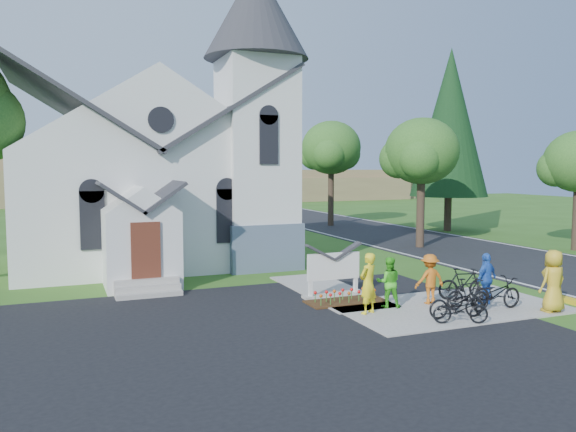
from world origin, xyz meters
name	(u,v)px	position (x,y,z in m)	size (l,w,h in m)	color
ground	(419,316)	(0.00, 0.00, 0.00)	(120.00, 120.00, 0.00)	#345F1B
parking_lot	(200,371)	(-7.00, -2.00, 0.01)	(20.00, 16.00, 0.02)	black
road	(411,239)	(10.00, 15.00, 0.01)	(8.00, 90.00, 0.02)	black
sidewalk	(449,307)	(1.50, 0.50, 0.03)	(7.00, 4.00, 0.05)	gray
church	(158,148)	(-5.48, 12.48, 5.25)	(12.35, 12.00, 13.00)	silver
church_sign	(333,267)	(-1.20, 3.20, 1.03)	(2.20, 0.40, 1.70)	gray
flower_bed	(346,302)	(-1.20, 2.30, 0.04)	(2.60, 1.10, 0.07)	#33200E
tree_road_near	(422,152)	(8.50, 12.00, 5.21)	(4.00, 4.00, 7.05)	#34231C
tree_road_mid	(331,148)	(9.00, 24.00, 5.78)	(4.40, 4.40, 7.80)	#34231C
conifer	(450,123)	(15.00, 18.00, 7.39)	(5.20, 5.20, 12.40)	#34231C
distant_hills	(174,185)	(3.36, 56.33, 2.17)	(61.00, 10.00, 5.60)	olive
cyclist_0	(368,283)	(-1.31, 0.71, 0.96)	(0.66, 0.44, 1.82)	yellow
bike_0	(456,303)	(0.80, -0.69, 0.50)	(0.60, 1.71, 0.90)	black
cyclist_1	(389,282)	(-0.33, 1.13, 0.83)	(0.76, 0.59, 1.57)	green
bike_1	(468,293)	(1.80, 0.00, 0.54)	(0.46, 1.62, 0.97)	black
cyclist_2	(486,279)	(2.74, 0.29, 0.87)	(0.96, 0.40, 1.64)	blue
bike_2	(460,309)	(0.53, -1.20, 0.45)	(0.54, 1.54, 0.81)	black
cyclist_3	(430,279)	(1.13, 1.03, 0.84)	(1.03, 0.59, 1.59)	#CC6516
bike_3	(464,284)	(2.51, 1.09, 0.57)	(0.49, 1.74, 1.04)	black
cyclist_4	(553,281)	(3.94, -1.20, 0.99)	(0.92, 0.60, 1.88)	gold
bike_4	(496,294)	(2.50, -0.39, 0.55)	(0.66, 1.90, 1.00)	black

